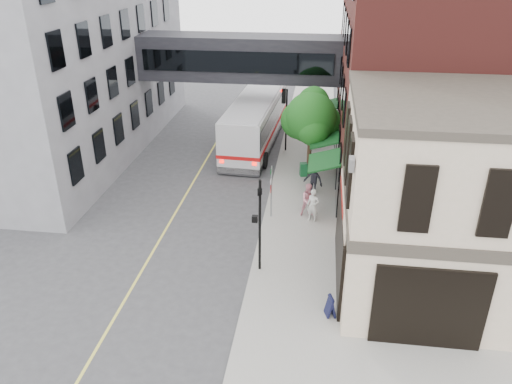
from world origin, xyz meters
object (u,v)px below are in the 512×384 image
(pedestrian_a, at_px, (313,205))
(sandwich_board, at_px, (330,306))
(newspaper_box, at_px, (303,169))
(pedestrian_c, at_px, (313,179))
(bus, at_px, (257,118))
(pedestrian_b, at_px, (309,200))

(pedestrian_a, relative_size, sandwich_board, 2.08)
(newspaper_box, distance_m, sandwich_board, 13.58)
(pedestrian_c, bearing_deg, sandwich_board, -57.90)
(bus, relative_size, sandwich_board, 14.97)
(bus, xyz_separation_m, newspaper_box, (3.83, -6.05, -1.38))
(pedestrian_c, bearing_deg, newspaper_box, 132.03)
(pedestrian_c, bearing_deg, bus, 144.60)
(pedestrian_c, distance_m, newspaper_box, 2.61)
(pedestrian_a, xyz_separation_m, sandwich_board, (0.95, -7.66, -0.47))
(pedestrian_c, xyz_separation_m, newspaper_box, (-0.67, 2.47, -0.52))
(sandwich_board, bearing_deg, pedestrian_c, 77.97)
(pedestrian_a, bearing_deg, sandwich_board, -62.06)
(pedestrian_b, distance_m, sandwich_board, 8.34)
(pedestrian_b, bearing_deg, pedestrian_c, 70.77)
(pedestrian_b, distance_m, pedestrian_c, 2.77)
(newspaper_box, bearing_deg, pedestrian_b, -99.16)
(bus, height_order, newspaper_box, bus)
(pedestrian_b, bearing_deg, bus, 95.05)
(pedestrian_b, height_order, sandwich_board, pedestrian_b)
(pedestrian_a, height_order, pedestrian_c, pedestrian_c)
(bus, xyz_separation_m, sandwich_board, (5.53, -19.53, -1.38))
(pedestrian_a, bearing_deg, bus, 131.93)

